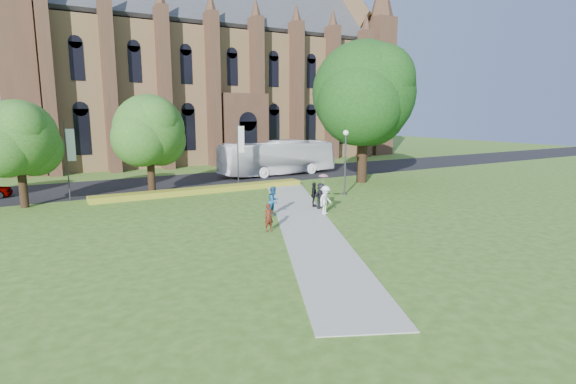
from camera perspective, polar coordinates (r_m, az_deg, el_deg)
ground at (r=27.41m, az=3.06°, el=-3.89°), size 160.00×160.00×0.00m
road at (r=45.12m, az=-11.14°, el=1.47°), size 160.00×10.00×0.02m
footpath at (r=28.22m, az=1.93°, el=-3.43°), size 15.58×28.54×0.04m
flower_hedge at (r=38.10m, az=-10.55°, el=0.25°), size 18.00×1.40×0.45m
cathedral at (r=66.94m, az=-9.04°, el=15.40°), size 52.60×18.25×28.00m
streetlamp at (r=36.42m, az=7.30°, el=4.77°), size 0.44×0.44×5.24m
large_tree at (r=43.26m, az=9.61°, el=12.25°), size 9.60×9.60×13.20m
street_tree_0 at (r=36.17m, az=-31.08°, el=5.89°), size 5.20×5.20×7.50m
street_tree_1 at (r=37.69m, az=-17.25°, el=7.52°), size 5.60×5.60×8.05m
banner_pole_0 at (r=41.09m, az=-6.25°, el=5.51°), size 0.70×0.10×6.00m
banner_pole_1 at (r=37.58m, az=-26.13°, el=4.13°), size 0.70×0.10×6.00m
tour_coach at (r=48.02m, az=-1.31°, el=4.37°), size 13.27×3.74×3.66m
pedestrian_0 at (r=25.10m, az=-2.44°, el=-3.26°), size 0.59×0.40×1.56m
pedestrian_1 at (r=28.80m, az=-1.84°, el=-1.17°), size 1.16×1.08×1.91m
pedestrian_2 at (r=29.38m, az=4.78°, el=-1.01°), size 1.38×1.11×1.87m
pedestrian_3 at (r=31.65m, az=3.31°, el=-0.32°), size 0.94×1.07×1.73m
pedestrian_4 at (r=31.64m, az=4.32°, el=-0.45°), size 0.91×0.93×1.61m
pedestrian_5 at (r=31.11m, az=4.19°, el=-0.47°), size 1.73×1.06×1.78m
parasol at (r=31.64m, az=4.51°, el=1.58°), size 0.79×0.79×0.61m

